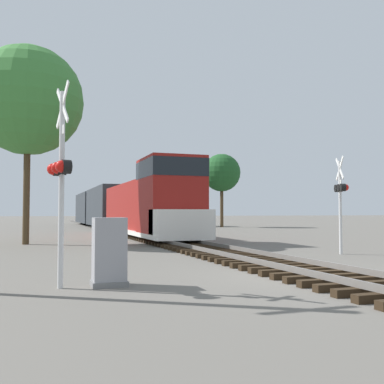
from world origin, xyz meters
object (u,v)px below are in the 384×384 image
(freight_train, at_px, (111,208))
(tree_deep_background, at_px, (159,184))
(crossing_signal_near, at_px, (60,172))
(tree_mid_background, at_px, (222,173))
(crossing_signal_far, at_px, (341,193))
(tree_far_right, at_px, (28,101))
(relay_cabinet, at_px, (109,252))

(freight_train, height_order, tree_deep_background, tree_deep_background)
(crossing_signal_near, bearing_deg, tree_mid_background, 139.84)
(crossing_signal_far, bearing_deg, tree_far_right, 70.23)
(freight_train, relative_size, tree_far_right, 4.54)
(crossing_signal_far, bearing_deg, tree_mid_background, 5.31)
(tree_far_right, xyz_separation_m, tree_deep_background, (14.37, 27.61, -2.37))
(crossing_signal_near, relative_size, crossing_signal_far, 1.16)
(crossing_signal_near, height_order, tree_deep_background, tree_deep_background)
(crossing_signal_far, xyz_separation_m, tree_mid_background, (8.26, 31.55, 3.67))
(crossing_signal_near, relative_size, tree_far_right, 0.43)
(relay_cabinet, relative_size, tree_deep_background, 0.20)
(crossing_signal_far, distance_m, relay_cabinet, 10.93)
(tree_mid_background, relative_size, tree_deep_background, 1.09)
(crossing_signal_near, xyz_separation_m, tree_deep_background, (13.39, 42.05, 2.56))
(tree_far_right, distance_m, tree_deep_background, 31.22)
(crossing_signal_near, relative_size, tree_mid_background, 0.54)
(freight_train, height_order, crossing_signal_near, freight_train)
(crossing_signal_near, xyz_separation_m, tree_far_right, (-0.98, 14.44, 4.93))
(tree_far_right, bearing_deg, freight_train, 68.83)
(freight_train, relative_size, crossing_signal_far, 12.17)
(tree_mid_background, distance_m, tree_deep_background, 8.26)
(freight_train, distance_m, tree_mid_background, 13.83)
(freight_train, relative_size, tree_deep_background, 6.18)
(relay_cabinet, distance_m, tree_deep_background, 44.05)
(freight_train, xyz_separation_m, tree_deep_background, (7.16, 9.00, 2.99))
(relay_cabinet, bearing_deg, freight_train, 81.14)
(freight_train, bearing_deg, tree_deep_background, 51.48)
(crossing_signal_near, distance_m, crossing_signal_far, 11.78)
(relay_cabinet, xyz_separation_m, tree_mid_background, (18.02, 36.17, 5.31))
(crossing_signal_near, relative_size, tree_deep_background, 0.59)
(crossing_signal_near, xyz_separation_m, crossing_signal_far, (10.84, 4.61, -0.11))
(tree_mid_background, bearing_deg, tree_far_right, -132.75)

